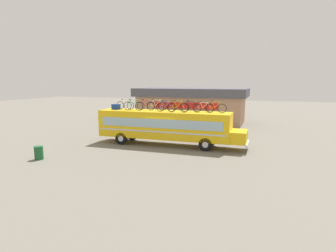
{
  "coord_description": "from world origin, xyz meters",
  "views": [
    {
      "loc": [
        8.26,
        -22.82,
        5.43
      ],
      "look_at": [
        0.38,
        0.0,
        1.65
      ],
      "focal_mm": 31.04,
      "sensor_mm": 36.0,
      "label": 1
    }
  ],
  "objects_px": {
    "rooftop_bicycle_7": "(191,107)",
    "rooftop_bicycle_3": "(146,106)",
    "rooftop_bicycle_5": "(166,107)",
    "rooftop_bicycle_6": "(178,107)",
    "rooftop_bicycle_1": "(125,105)",
    "rooftop_bicycle_9": "(216,108)",
    "rooftop_bicycle_2": "(133,106)",
    "rooftop_bicycle_4": "(157,106)",
    "luggage_bag_1": "(116,107)",
    "trash_bin": "(39,153)",
    "bus": "(167,125)",
    "rooftop_bicycle_8": "(204,108)"
  },
  "relations": [
    {
      "from": "luggage_bag_1",
      "to": "rooftop_bicycle_5",
      "type": "distance_m",
      "value": 4.8
    },
    {
      "from": "rooftop_bicycle_3",
      "to": "rooftop_bicycle_8",
      "type": "height_order",
      "value": "rooftop_bicycle_3"
    },
    {
      "from": "bus",
      "to": "rooftop_bicycle_9",
      "type": "relative_size",
      "value": 7.29
    },
    {
      "from": "rooftop_bicycle_1",
      "to": "rooftop_bicycle_6",
      "type": "relative_size",
      "value": 0.98
    },
    {
      "from": "rooftop_bicycle_6",
      "to": "trash_bin",
      "type": "xyz_separation_m",
      "value": [
        -8.0,
        -6.83,
        -2.83
      ]
    },
    {
      "from": "bus",
      "to": "rooftop_bicycle_6",
      "type": "bearing_deg",
      "value": -18.4
    },
    {
      "from": "bus",
      "to": "rooftop_bicycle_6",
      "type": "xyz_separation_m",
      "value": [
        1.09,
        -0.36,
        1.58
      ]
    },
    {
      "from": "rooftop_bicycle_3",
      "to": "bus",
      "type": "bearing_deg",
      "value": -10.48
    },
    {
      "from": "bus",
      "to": "rooftop_bicycle_7",
      "type": "bearing_deg",
      "value": 0.86
    },
    {
      "from": "rooftop_bicycle_3",
      "to": "luggage_bag_1",
      "type": "bearing_deg",
      "value": -172.76
    },
    {
      "from": "rooftop_bicycle_1",
      "to": "rooftop_bicycle_9",
      "type": "xyz_separation_m",
      "value": [
        8.11,
        -0.19,
        0.01
      ]
    },
    {
      "from": "rooftop_bicycle_4",
      "to": "trash_bin",
      "type": "xyz_separation_m",
      "value": [
        -5.85,
        -7.59,
        -2.84
      ]
    },
    {
      "from": "rooftop_bicycle_7",
      "to": "rooftop_bicycle_3",
      "type": "bearing_deg",
      "value": 175.17
    },
    {
      "from": "rooftop_bicycle_2",
      "to": "rooftop_bicycle_4",
      "type": "bearing_deg",
      "value": 14.65
    },
    {
      "from": "rooftop_bicycle_5",
      "to": "rooftop_bicycle_6",
      "type": "height_order",
      "value": "rooftop_bicycle_6"
    },
    {
      "from": "rooftop_bicycle_1",
      "to": "bus",
      "type": "bearing_deg",
      "value": -4.88
    },
    {
      "from": "rooftop_bicycle_6",
      "to": "rooftop_bicycle_2",
      "type": "bearing_deg",
      "value": 176.58
    },
    {
      "from": "rooftop_bicycle_4",
      "to": "rooftop_bicycle_9",
      "type": "height_order",
      "value": "rooftop_bicycle_4"
    },
    {
      "from": "rooftop_bicycle_1",
      "to": "rooftop_bicycle_9",
      "type": "relative_size",
      "value": 0.99
    },
    {
      "from": "bus",
      "to": "rooftop_bicycle_9",
      "type": "distance_m",
      "value": 4.38
    },
    {
      "from": "rooftop_bicycle_1",
      "to": "rooftop_bicycle_9",
      "type": "distance_m",
      "value": 8.12
    },
    {
      "from": "rooftop_bicycle_5",
      "to": "rooftop_bicycle_7",
      "type": "height_order",
      "value": "rooftop_bicycle_7"
    },
    {
      "from": "rooftop_bicycle_3",
      "to": "rooftop_bicycle_4",
      "type": "xyz_separation_m",
      "value": [
        1.0,
        0.01,
        0.02
      ]
    },
    {
      "from": "rooftop_bicycle_1",
      "to": "rooftop_bicycle_5",
      "type": "height_order",
      "value": "rooftop_bicycle_1"
    },
    {
      "from": "rooftop_bicycle_3",
      "to": "rooftop_bicycle_5",
      "type": "xyz_separation_m",
      "value": [
        2.06,
        -0.63,
        -0.01
      ]
    },
    {
      "from": "rooftop_bicycle_6",
      "to": "bus",
      "type": "bearing_deg",
      "value": 161.6
    },
    {
      "from": "rooftop_bicycle_2",
      "to": "rooftop_bicycle_5",
      "type": "bearing_deg",
      "value": -2.39
    },
    {
      "from": "rooftop_bicycle_9",
      "to": "trash_bin",
      "type": "height_order",
      "value": "rooftop_bicycle_9"
    },
    {
      "from": "luggage_bag_1",
      "to": "rooftop_bicycle_8",
      "type": "height_order",
      "value": "rooftop_bicycle_8"
    },
    {
      "from": "luggage_bag_1",
      "to": "rooftop_bicycle_6",
      "type": "bearing_deg",
      "value": -3.87
    },
    {
      "from": "bus",
      "to": "rooftop_bicycle_2",
      "type": "bearing_deg",
      "value": -177.76
    },
    {
      "from": "rooftop_bicycle_4",
      "to": "rooftop_bicycle_8",
      "type": "bearing_deg",
      "value": -0.91
    },
    {
      "from": "rooftop_bicycle_4",
      "to": "rooftop_bicycle_5",
      "type": "distance_m",
      "value": 1.23
    },
    {
      "from": "rooftop_bicycle_2",
      "to": "trash_bin",
      "type": "distance_m",
      "value": 8.55
    },
    {
      "from": "rooftop_bicycle_1",
      "to": "rooftop_bicycle_3",
      "type": "height_order",
      "value": "rooftop_bicycle_1"
    },
    {
      "from": "trash_bin",
      "to": "rooftop_bicycle_6",
      "type": "bearing_deg",
      "value": 40.47
    },
    {
      "from": "rooftop_bicycle_5",
      "to": "trash_bin",
      "type": "distance_m",
      "value": 10.19
    },
    {
      "from": "luggage_bag_1",
      "to": "rooftop_bicycle_7",
      "type": "distance_m",
      "value": 6.88
    },
    {
      "from": "rooftop_bicycle_1",
      "to": "rooftop_bicycle_3",
      "type": "distance_m",
      "value": 1.97
    },
    {
      "from": "bus",
      "to": "rooftop_bicycle_5",
      "type": "distance_m",
      "value": 1.57
    },
    {
      "from": "bus",
      "to": "rooftop_bicycle_3",
      "type": "relative_size",
      "value": 7.58
    },
    {
      "from": "bus",
      "to": "rooftop_bicycle_8",
      "type": "distance_m",
      "value": 3.47
    },
    {
      "from": "luggage_bag_1",
      "to": "rooftop_bicycle_7",
      "type": "height_order",
      "value": "rooftop_bicycle_7"
    },
    {
      "from": "rooftop_bicycle_2",
      "to": "rooftop_bicycle_3",
      "type": "distance_m",
      "value": 1.08
    },
    {
      "from": "bus",
      "to": "trash_bin",
      "type": "relative_size",
      "value": 13.55
    },
    {
      "from": "luggage_bag_1",
      "to": "rooftop_bicycle_1",
      "type": "bearing_deg",
      "value": 22.03
    },
    {
      "from": "rooftop_bicycle_2",
      "to": "rooftop_bicycle_7",
      "type": "height_order",
      "value": "rooftop_bicycle_2"
    },
    {
      "from": "rooftop_bicycle_3",
      "to": "rooftop_bicycle_6",
      "type": "bearing_deg",
      "value": -13.29
    },
    {
      "from": "rooftop_bicycle_3",
      "to": "rooftop_bicycle_4",
      "type": "height_order",
      "value": "rooftop_bicycle_4"
    },
    {
      "from": "bus",
      "to": "luggage_bag_1",
      "type": "xyz_separation_m",
      "value": [
        -4.8,
        0.03,
        1.41
      ]
    }
  ]
}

